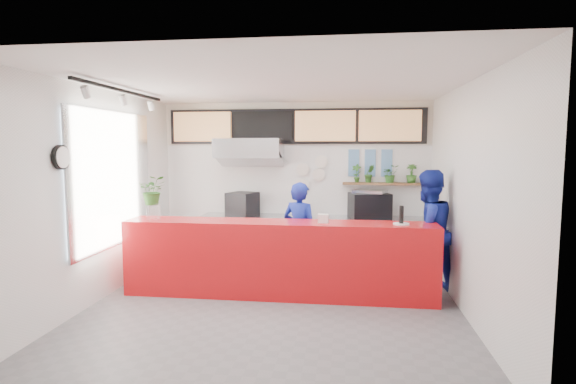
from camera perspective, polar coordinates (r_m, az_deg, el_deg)
The scene contains 46 objects.
floor at distance 6.39m, azimuth -1.74°, elevation -14.15°, with size 5.00×5.00×0.00m, color slate.
ceiling at distance 6.06m, azimuth -1.83°, elevation 13.58°, with size 5.00×5.00×0.00m, color silver.
wall_back at distance 8.51m, azimuth 0.87°, elevation 1.23°, with size 5.00×5.00×0.00m, color white.
wall_left at distance 6.89m, azimuth -22.77°, elevation -0.31°, with size 5.00×5.00×0.00m, color white.
wall_right at distance 6.17m, azimuth 21.82°, elevation -0.94°, with size 5.00×5.00×0.00m, color white.
service_counter at distance 6.60m, azimuth -1.20°, elevation -8.48°, with size 4.50×0.60×1.10m, color red.
cream_band at distance 8.48m, azimuth 0.88°, elevation 8.65°, with size 5.00×0.02×0.80m, color beige.
prep_bench at distance 8.49m, azimuth -4.77°, elevation -5.96°, with size 1.80×0.60×0.90m, color #B2B5BA.
panini_oven at distance 8.42m, azimuth -5.80°, elevation -1.50°, with size 0.47×0.47×0.43m, color black.
extraction_hood at distance 8.27m, azimuth -4.94°, elevation 5.58°, with size 1.20×0.70×0.35m, color #B2B5BA.
hood_lip at distance 8.27m, azimuth -4.93°, elevation 4.20°, with size 1.20×0.70×0.08m, color #B2B5BA.
right_bench at distance 8.33m, azimuth 11.00°, elevation -6.28°, with size 1.80×0.60×0.90m, color #B2B5BA.
espresso_machine at distance 8.21m, azimuth 10.31°, elevation -1.69°, with size 0.69×0.49×0.44m, color black.
espresso_tray at distance 8.18m, azimuth 10.34°, elevation 0.08°, with size 0.56×0.39×0.05m, color #AEB0B5.
herb_shelf at distance 8.38m, azimuth 11.73°, elevation 1.04°, with size 1.40×0.18×0.04m, color brown.
menu_board_far_left at distance 8.74m, azimuth -10.80°, elevation 8.14°, with size 1.10×0.10×0.55m, color tan.
menu_board_mid_left at distance 8.46m, azimuth -3.22°, elevation 8.31°, with size 1.10×0.10×0.55m, color black.
menu_board_mid_right at distance 8.33m, azimuth 4.73°, elevation 8.34°, with size 1.10×0.10×0.55m, color tan.
menu_board_far_right at distance 8.35m, azimuth 12.79°, elevation 8.21°, with size 1.10×0.10×0.55m, color tan.
soffit at distance 8.45m, azimuth 0.85°, elevation 8.32°, with size 4.80×0.04×0.65m, color black.
window_pane at distance 7.12m, azimuth -21.42°, elevation 1.54°, with size 0.04×2.20×1.90m, color silver.
window_frame at distance 7.11m, azimuth -21.28°, elevation 1.54°, with size 0.03×2.30×2.00m, color #B2B5BA.
wall_clock_rim at distance 6.08m, azimuth -26.90°, elevation 3.96°, with size 0.30×0.30×0.05m, color black.
wall_clock_face at distance 6.06m, azimuth -26.66°, elevation 3.96°, with size 0.26×0.26×0.02m, color white.
track_rail at distance 6.71m, azimuth -20.24°, elevation 11.96°, with size 0.05×2.40×0.04m, color black.
dec_plate_a at distance 8.45m, azimuth 1.87°, elevation 2.89°, with size 0.24×0.24×0.03m, color silver.
dec_plate_b at distance 8.43m, azimuth 3.90°, elevation 2.19°, with size 0.24×0.24×0.03m, color silver.
dec_plate_c at distance 8.47m, azimuth 1.86°, elevation 0.86°, with size 0.24×0.24×0.03m, color silver.
dec_plate_d at distance 8.42m, azimuth 4.25°, elevation 3.89°, with size 0.24×0.24×0.03m, color silver.
photo_frame_a at distance 8.41m, azimuth 8.35°, elevation 4.52°, with size 0.20×0.02×0.25m, color #598CBF.
photo_frame_b at distance 8.42m, azimuth 10.40°, elevation 4.49°, with size 0.20×0.02×0.25m, color #598CBF.
photo_frame_c at distance 8.44m, azimuth 12.44°, elevation 4.46°, with size 0.20×0.02×0.25m, color #598CBF.
photo_frame_d at distance 8.42m, azimuth 8.33°, elevation 2.82°, with size 0.20×0.02×0.25m, color #598CBF.
photo_frame_e at distance 8.43m, azimuth 10.37°, elevation 2.79°, with size 0.20×0.02×0.25m, color #598CBF.
photo_frame_f at distance 8.45m, azimuth 12.40°, elevation 2.76°, with size 0.20×0.02×0.25m, color #598CBF.
staff_center at distance 7.14m, azimuth 1.52°, elevation -5.23°, with size 0.59×0.39×1.63m, color navy.
staff_right at distance 7.03m, azimuth 17.24°, elevation -4.79°, with size 0.90×0.70×1.84m, color navy.
herb_a at distance 8.35m, azimuth 8.69°, elevation 2.38°, with size 0.18×0.12×0.34m, color #2E6322.
herb_b at distance 8.35m, azimuth 10.30°, elevation 2.31°, with size 0.18×0.15×0.33m, color #2E6322.
herb_c at distance 8.38m, azimuth 12.87°, elevation 2.26°, with size 0.29×0.25×0.32m, color #2E6322.
herb_d at distance 8.43m, azimuth 15.41°, elevation 2.28°, with size 0.19×0.17×0.34m, color #2E6322.
glass_vase at distance 6.93m, azimuth -16.73°, elevation -2.39°, with size 0.20×0.20×0.24m, color silver.
basil_vase at distance 6.90m, azimuth -16.80°, elevation 0.21°, with size 0.39×0.34×0.43m, color #2E6322.
napkin_holder at distance 6.39m, azimuth 4.51°, elevation -3.37°, with size 0.14×0.09×0.13m, color white.
white_plate at distance 6.44m, azimuth 14.17°, elevation -3.94°, with size 0.22×0.22×0.02m, color white.
pepper_mill at distance 6.42m, azimuth 14.20°, elevation -2.80°, with size 0.06×0.06×0.25m, color black.
Camera 1 is at (0.95, -5.93, 2.18)m, focal length 28.00 mm.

